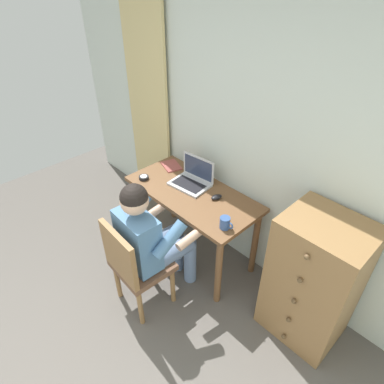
{
  "coord_description": "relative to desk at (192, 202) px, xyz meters",
  "views": [
    {
      "loc": [
        1.4,
        0.23,
        2.41
      ],
      "look_at": [
        -0.18,
        1.74,
        0.84
      ],
      "focal_mm": 30.87,
      "sensor_mm": 36.0,
      "label": 1
    }
  ],
  "objects": [
    {
      "name": "wall_back",
      "position": [
        0.28,
        0.36,
        0.62
      ],
      "size": [
        4.8,
        0.05,
        2.5
      ],
      "primitive_type": "cube",
      "color": "silver",
      "rests_on": "ground_plane"
    },
    {
      "name": "curtain_panel",
      "position": [
        -0.96,
        0.29,
        0.51
      ],
      "size": [
        0.6,
        0.03,
        2.28
      ],
      "primitive_type": "cube",
      "color": "#CCB77A",
      "rests_on": "ground_plane"
    },
    {
      "name": "desk",
      "position": [
        0.0,
        0.0,
        0.0
      ],
      "size": [
        1.22,
        0.59,
        0.74
      ],
      "color": "brown",
      "rests_on": "ground_plane"
    },
    {
      "name": "dresser",
      "position": [
        1.17,
        0.07,
        -0.09
      ],
      "size": [
        0.56,
        0.5,
        1.06
      ],
      "color": "olive",
      "rests_on": "ground_plane"
    },
    {
      "name": "chair",
      "position": [
        0.12,
        -0.73,
        -0.15
      ],
      "size": [
        0.44,
        0.42,
        0.86
      ],
      "color": "brown",
      "rests_on": "ground_plane"
    },
    {
      "name": "person_seated",
      "position": [
        0.12,
        -0.55,
        0.03
      ],
      "size": [
        0.54,
        0.6,
        1.18
      ],
      "color": "#6B84AD",
      "rests_on": "ground_plane"
    },
    {
      "name": "laptop",
      "position": [
        -0.09,
        0.09,
        0.17
      ],
      "size": [
        0.37,
        0.29,
        0.24
      ],
      "color": "#B7BABF",
      "rests_on": "desk"
    },
    {
      "name": "computer_mouse",
      "position": [
        0.21,
        0.08,
        0.13
      ],
      "size": [
        0.08,
        0.11,
        0.03
      ],
      "primitive_type": "ellipsoid",
      "rotation": [
        0.0,
        0.0,
        -0.22
      ],
      "color": "black",
      "rests_on": "desk"
    },
    {
      "name": "desk_clock",
      "position": [
        -0.46,
        -0.18,
        0.13
      ],
      "size": [
        0.09,
        0.09,
        0.03
      ],
      "color": "black",
      "rests_on": "desk"
    },
    {
      "name": "notebook_pad",
      "position": [
        -0.45,
        0.15,
        0.12
      ],
      "size": [
        0.25,
        0.21,
        0.01
      ],
      "primitive_type": "cube",
      "rotation": [
        0.0,
        0.0,
        -0.31
      ],
      "color": "#994742",
      "rests_on": "desk"
    },
    {
      "name": "coffee_mug",
      "position": [
        0.5,
        -0.14,
        0.16
      ],
      "size": [
        0.12,
        0.08,
        0.09
      ],
      "color": "#33518C",
      "rests_on": "desk"
    }
  ]
}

